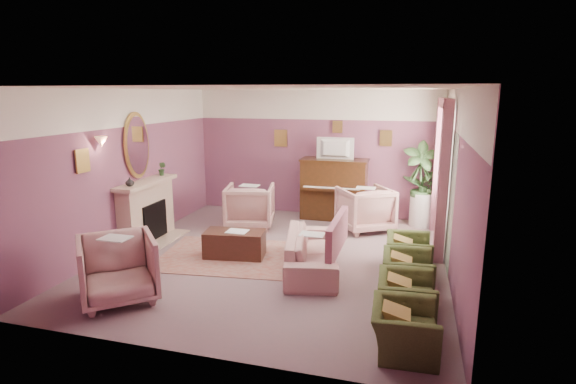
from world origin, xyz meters
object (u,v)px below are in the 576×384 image
(olive_chair_b, at_px, (406,290))
(side_table, at_px, (422,209))
(floral_armchair_left, at_px, (250,204))
(coffee_table, at_px, (235,244))
(sofa, at_px, (312,244))
(olive_chair_c, at_px, (408,266))
(floral_armchair_right, at_px, (365,207))
(television, at_px, (335,147))
(olive_chair_a, at_px, (405,322))
(olive_chair_d, at_px, (409,247))
(floral_armchair_front, at_px, (118,266))
(piano, at_px, (334,190))

(olive_chair_b, distance_m, side_table, 4.15)
(floral_armchair_left, distance_m, olive_chair_b, 4.46)
(coffee_table, relative_size, sofa, 0.50)
(olive_chair_c, bearing_deg, floral_armchair_left, 144.79)
(floral_armchair_right, distance_m, side_table, 1.31)
(television, relative_size, coffee_table, 0.80)
(olive_chair_b, bearing_deg, olive_chair_a, -90.00)
(olive_chair_c, xyz_separation_m, olive_chair_d, (0.00, 0.82, 0.00))
(floral_armchair_front, bearing_deg, floral_armchair_right, 55.31)
(floral_armchair_right, height_order, olive_chair_c, floral_armchair_right)
(television, height_order, floral_armchair_left, television)
(piano, distance_m, olive_chair_a, 5.27)
(television, relative_size, olive_chair_a, 1.00)
(coffee_table, xyz_separation_m, olive_chair_a, (2.84, -2.18, 0.12))
(coffee_table, bearing_deg, sofa, -6.84)
(floral_armchair_right, bearing_deg, side_table, 30.24)
(side_table, bearing_deg, floral_armchair_right, -149.76)
(olive_chair_a, relative_size, olive_chair_d, 1.00)
(sofa, relative_size, floral_armchair_left, 2.02)
(floral_armchair_front, bearing_deg, olive_chair_a, -3.60)
(piano, height_order, floral_armchair_right, piano)
(coffee_table, distance_m, side_table, 4.15)
(floral_armchair_front, distance_m, olive_chair_a, 3.72)
(coffee_table, distance_m, floral_armchair_right, 2.90)
(television, height_order, sofa, television)
(television, relative_size, floral_armchair_left, 0.81)
(coffee_table, bearing_deg, olive_chair_a, -37.43)
(floral_armchair_left, relative_size, side_table, 1.40)
(sofa, bearing_deg, floral_armchair_right, 75.82)
(television, bearing_deg, coffee_table, -113.29)
(piano, distance_m, floral_armchair_left, 1.92)
(olive_chair_b, bearing_deg, piano, 111.51)
(olive_chair_a, bearing_deg, floral_armchair_front, 176.40)
(sofa, distance_m, side_table, 3.41)
(floral_armchair_right, height_order, olive_chair_b, floral_armchair_right)
(sofa, bearing_deg, coffee_table, 173.16)
(piano, height_order, olive_chair_c, piano)
(coffee_table, height_order, floral_armchair_left, floral_armchair_left)
(floral_armchair_left, xyz_separation_m, olive_chair_c, (3.21, -2.27, -0.14))
(piano, xyz_separation_m, floral_armchair_front, (-2.06, -4.77, -0.16))
(olive_chair_a, bearing_deg, piano, 108.23)
(floral_armchair_right, bearing_deg, olive_chair_a, -78.34)
(piano, height_order, olive_chair_a, piano)
(piano, relative_size, floral_armchair_front, 1.43)
(floral_armchair_right, bearing_deg, olive_chair_b, -75.70)
(floral_armchair_front, bearing_deg, olive_chair_c, 20.78)
(side_table, bearing_deg, coffee_table, -137.84)
(floral_armchair_left, height_order, floral_armchair_right, same)
(piano, bearing_deg, side_table, -1.22)
(olive_chair_c, distance_m, olive_chair_d, 0.82)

